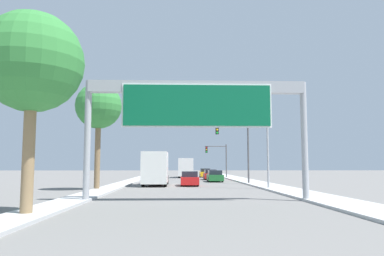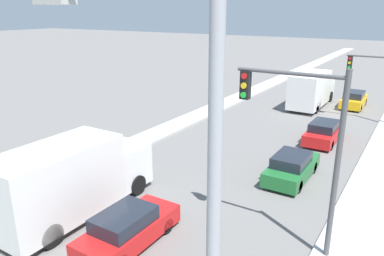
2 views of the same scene
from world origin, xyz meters
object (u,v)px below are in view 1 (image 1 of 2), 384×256
(traffic_light_near_intersection, at_px, (238,143))
(truck_box_primary, at_px, (156,169))
(car_near_left, at_px, (210,175))
(car_mid_center, at_px, (189,179))
(palm_tree_foreground, at_px, (32,63))
(street_lamp_right, at_px, (263,128))
(car_mid_left, at_px, (205,173))
(traffic_light_mid_block, at_px, (219,155))
(palm_tree_background, at_px, (99,107))
(truck_box_secondary, at_px, (185,168))
(sign_gantry, at_px, (197,103))
(car_mid_right, at_px, (215,176))

(traffic_light_near_intersection, bearing_deg, truck_box_primary, -162.76)
(car_near_left, bearing_deg, car_mid_center, -102.14)
(traffic_light_near_intersection, distance_m, palm_tree_foreground, 29.33)
(street_lamp_right, bearing_deg, car_mid_left, 95.11)
(truck_box_primary, distance_m, traffic_light_near_intersection, 9.97)
(traffic_light_near_intersection, xyz_separation_m, street_lamp_right, (0.87, -8.98, 0.81))
(traffic_light_mid_block, distance_m, palm_tree_background, 33.06)
(traffic_light_near_intersection, relative_size, traffic_light_mid_block, 1.26)
(truck_box_primary, xyz_separation_m, palm_tree_foreground, (-3.84, -23.42, 4.72))
(truck_box_primary, distance_m, truck_box_secondary, 25.61)
(sign_gantry, xyz_separation_m, car_mid_right, (3.50, 26.11, -5.09))
(sign_gantry, distance_m, street_lamp_right, 12.91)
(truck_box_secondary, distance_m, palm_tree_foreground, 49.57)
(truck_box_secondary, xyz_separation_m, traffic_light_near_intersection, (5.61, -22.54, 2.97))
(car_mid_center, distance_m, truck_box_secondary, 25.80)
(car_mid_right, distance_m, traffic_light_mid_block, 14.50)
(car_near_left, bearing_deg, sign_gantry, -96.02)
(traffic_light_near_intersection, bearing_deg, street_lamp_right, -84.45)
(truck_box_primary, bearing_deg, street_lamp_right, -31.63)
(car_mid_left, xyz_separation_m, palm_tree_foreground, (-10.84, -50.66, 5.74))
(car_mid_center, height_order, car_mid_right, car_mid_center)
(street_lamp_right, bearing_deg, palm_tree_foreground, -128.68)
(car_mid_right, height_order, car_near_left, car_near_left)
(car_near_left, xyz_separation_m, traffic_light_near_intersection, (2.11, -13.03, 3.93))
(truck_box_secondary, distance_m, traffic_light_near_intersection, 23.42)
(sign_gantry, relative_size, car_mid_right, 2.97)
(car_mid_left, xyz_separation_m, car_near_left, (-0.00, -11.38, -0.02))
(sign_gantry, distance_m, car_mid_right, 26.83)
(truck_box_primary, height_order, traffic_light_mid_block, traffic_light_mid_block)
(car_mid_left, height_order, car_mid_center, car_mid_left)
(car_mid_center, relative_size, traffic_light_near_intersection, 0.64)
(truck_box_secondary, bearing_deg, street_lamp_right, -78.37)
(truck_box_secondary, bearing_deg, sign_gantry, -90.00)
(truck_box_primary, relative_size, truck_box_secondary, 0.96)
(car_mid_right, bearing_deg, traffic_light_near_intersection, -70.50)
(car_near_left, bearing_deg, street_lamp_right, -82.27)
(car_mid_left, bearing_deg, truck_box_primary, -104.41)
(truck_box_primary, distance_m, palm_tree_foreground, 24.20)
(palm_tree_foreground, bearing_deg, street_lamp_right, 51.32)
(car_mid_right, xyz_separation_m, traffic_light_near_intersection, (2.11, -5.97, 3.94))
(car_near_left, xyz_separation_m, palm_tree_foreground, (-10.84, -39.28, 5.76))
(sign_gantry, distance_m, palm_tree_foreground, 9.58)
(car_near_left, relative_size, traffic_light_mid_block, 0.82)
(sign_gantry, distance_m, palm_tree_background, 13.03)
(sign_gantry, relative_size, car_mid_left, 3.01)
(truck_box_secondary, bearing_deg, traffic_light_mid_block, -24.60)
(car_mid_left, bearing_deg, traffic_light_near_intersection, -85.05)
(traffic_light_near_intersection, relative_size, street_lamp_right, 0.76)
(sign_gantry, xyz_separation_m, palm_tree_background, (-8.02, 10.18, 1.34))
(car_mid_left, relative_size, truck_box_secondary, 0.55)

